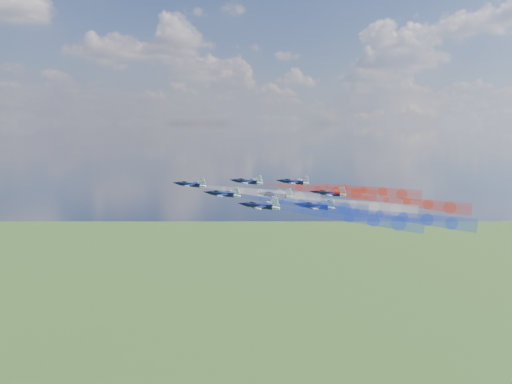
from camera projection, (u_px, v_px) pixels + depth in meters
jet_lead at (191, 185)px, 164.73m from camera, size 13.90×14.46×4.14m
trail_lead at (261, 193)px, 157.88m from camera, size 23.69×29.15×6.26m
jet_inner_left at (223, 194)px, 150.75m from camera, size 13.90×14.46×4.14m
trail_inner_left at (302, 204)px, 143.90m from camera, size 23.69×29.15×6.26m
jet_inner_right at (247, 182)px, 170.26m from camera, size 13.90×14.46×4.14m
trail_inner_right at (317, 189)px, 163.40m from camera, size 23.69×29.15×6.26m
jet_outer_left at (260, 206)px, 136.80m from camera, size 13.90×14.46×4.14m
trail_outer_left at (349, 217)px, 129.95m from camera, size 23.69×29.15×6.26m
jet_center_third at (276, 195)px, 157.42m from camera, size 13.90×14.46×4.14m
trail_center_third at (353, 204)px, 150.57m from camera, size 23.69×29.15×6.26m
jet_outer_right at (294, 182)px, 175.16m from camera, size 13.90×14.46×4.14m
trail_outer_right at (364, 190)px, 168.30m from camera, size 23.69×29.15×6.26m
jet_rear_left at (316, 206)px, 143.25m from camera, size 13.90×14.46×4.14m
trail_rear_left at (403, 217)px, 136.40m from camera, size 23.69×29.15×6.26m
jet_rear_right at (329, 193)px, 161.62m from camera, size 13.90×14.46×4.14m
trail_rear_right at (407, 202)px, 154.77m from camera, size 23.69×29.15×6.26m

